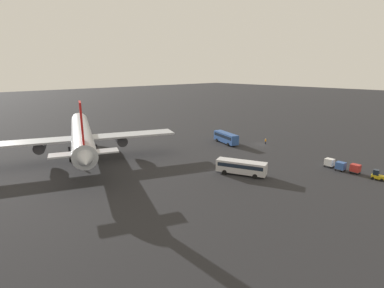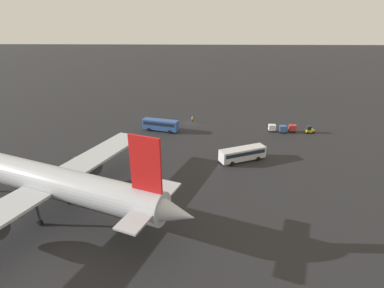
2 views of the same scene
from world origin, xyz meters
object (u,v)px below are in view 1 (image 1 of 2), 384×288
at_px(shuttle_bus_far, 241,166).
at_px(cargo_cart_blue, 341,166).
at_px(shuttle_bus_near, 226,137).
at_px(worker_person, 266,141).
at_px(airplane, 82,135).
at_px(baggage_tug, 377,175).
at_px(cargo_cart_white, 329,162).
at_px(cargo_cart_red, 355,168).

xyz_separation_m(shuttle_bus_far, cargo_cart_blue, (-13.81, -18.62, -0.66)).
bearing_deg(shuttle_bus_near, worker_person, -120.77).
xyz_separation_m(airplane, baggage_tug, (-56.48, -39.39, -5.33)).
bearing_deg(shuttle_bus_far, cargo_cart_blue, -150.44).
bearing_deg(shuttle_bus_near, airplane, 86.45).
distance_m(shuttle_bus_far, cargo_cart_white, 22.32).
distance_m(cargo_cart_red, cargo_cart_white, 5.79).
relative_size(shuttle_bus_far, cargo_cart_white, 5.36).
xyz_separation_m(shuttle_bus_near, baggage_tug, (-42.50, 0.33, -1.05)).
bearing_deg(shuttle_bus_far, worker_person, -89.77).
bearing_deg(cargo_cart_blue, shuttle_bus_far, 53.45).
distance_m(airplane, cargo_cart_red, 65.73).
distance_m(shuttle_bus_far, cargo_cart_red, 25.55).
height_order(shuttle_bus_near, cargo_cart_white, shuttle_bus_near).
height_order(cargo_cart_red, cargo_cart_blue, same).
xyz_separation_m(shuttle_bus_near, cargo_cart_blue, (-35.00, 0.38, -0.80)).
relative_size(shuttle_bus_near, cargo_cart_blue, 5.17).
bearing_deg(worker_person, cargo_cart_blue, 161.34).
relative_size(airplane, worker_person, 29.95).
distance_m(cargo_cart_blue, cargo_cart_white, 3.01).
bearing_deg(airplane, shuttle_bus_near, -88.29).
height_order(shuttle_bus_near, shuttle_bus_far, shuttle_bus_near).
xyz_separation_m(baggage_tug, worker_person, (33.59, -8.76, -0.07)).
height_order(airplane, cargo_cart_red, airplane).
xyz_separation_m(shuttle_bus_near, worker_person, (-8.91, -8.43, -1.12)).
distance_m(shuttle_bus_near, cargo_cart_white, 32.12).
distance_m(shuttle_bus_far, cargo_cart_blue, 23.19).
height_order(shuttle_bus_near, cargo_cart_blue, shuttle_bus_near).
relative_size(airplane, shuttle_bus_far, 4.70).
relative_size(baggage_tug, cargo_cart_blue, 1.23).
distance_m(worker_person, cargo_cart_red, 30.09).
bearing_deg(shuttle_bus_near, baggage_tug, -164.62).
relative_size(shuttle_bus_far, worker_person, 6.38).
bearing_deg(cargo_cart_white, baggage_tug, 175.67).
xyz_separation_m(baggage_tug, cargo_cart_red, (4.61, -0.66, 0.25)).
relative_size(airplane, cargo_cart_white, 25.17).
bearing_deg(cargo_cart_white, cargo_cart_red, 178.72).
height_order(airplane, worker_person, airplane).
height_order(airplane, shuttle_bus_far, airplane).
bearing_deg(airplane, cargo_cart_white, -117.82).
bearing_deg(worker_person, shuttle_bus_far, 114.11).
height_order(airplane, cargo_cart_white, airplane).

